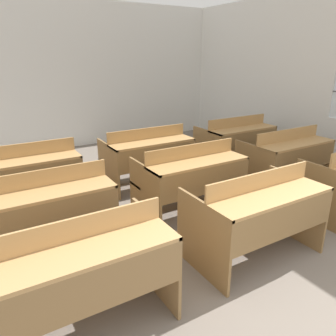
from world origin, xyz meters
TOP-DOWN VIEW (x-y plane):
  - wall_back at (0.00, 6.67)m, footprint 6.02×0.06m
  - wall_right_with_window at (2.98, 3.37)m, footprint 0.06×6.64m
  - bench_front_left at (-1.85, 1.54)m, footprint 1.28×0.78m
  - bench_front_center at (-0.10, 1.54)m, footprint 1.28×0.78m
  - bench_second_left at (-1.86, 2.67)m, footprint 1.28×0.78m
  - bench_second_center at (-0.09, 2.69)m, footprint 1.28×0.78m
  - bench_second_right at (1.65, 2.66)m, footprint 1.28×0.78m
  - bench_third_left at (-1.86, 3.81)m, footprint 1.28×0.78m
  - bench_third_center at (-0.11, 3.81)m, footprint 1.28×0.78m
  - bench_third_right at (1.68, 3.80)m, footprint 1.28×0.78m
  - wastepaper_bin at (2.59, 4.43)m, footprint 0.30×0.30m

SIDE VIEW (x-z plane):
  - wastepaper_bin at x=2.59m, z-range 0.00..0.35m
  - bench_front_left at x=-1.85m, z-range 0.03..0.93m
  - bench_front_center at x=-0.10m, z-range 0.03..0.93m
  - bench_second_left at x=-1.86m, z-range 0.03..0.93m
  - bench_second_center at x=-0.09m, z-range 0.03..0.93m
  - bench_second_right at x=1.65m, z-range 0.03..0.93m
  - bench_third_left at x=-1.86m, z-range 0.03..0.93m
  - bench_third_center at x=-0.11m, z-range 0.03..0.93m
  - bench_third_right at x=1.68m, z-range 0.03..0.93m
  - wall_right_with_window at x=2.98m, z-range 0.00..3.00m
  - wall_back at x=0.00m, z-range 0.00..3.01m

